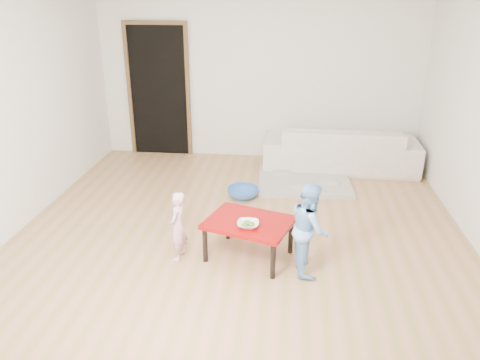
% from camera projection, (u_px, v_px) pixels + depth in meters
% --- Properties ---
extents(floor, '(5.00, 5.00, 0.01)m').
position_uv_depth(floor, '(242.00, 225.00, 5.43)').
color(floor, '#9D7E43').
rests_on(floor, ground).
extents(back_wall, '(5.00, 0.02, 2.60)m').
position_uv_depth(back_wall, '(259.00, 76.00, 7.24)').
color(back_wall, white).
rests_on(back_wall, floor).
extents(left_wall, '(0.02, 5.00, 2.60)m').
position_uv_depth(left_wall, '(19.00, 110.00, 5.19)').
color(left_wall, white).
rests_on(left_wall, floor).
extents(doorway, '(1.02, 0.08, 2.11)m').
position_uv_depth(doorway, '(159.00, 92.00, 7.49)').
color(doorway, brown).
rests_on(doorway, back_wall).
extents(sofa, '(2.29, 0.94, 0.66)m').
position_uv_depth(sofa, '(340.00, 147.00, 7.06)').
color(sofa, silver).
rests_on(sofa, floor).
extents(cushion, '(0.46, 0.41, 0.11)m').
position_uv_depth(cushion, '(310.00, 139.00, 6.93)').
color(cushion, orange).
rests_on(cushion, sofa).
extents(red_table, '(0.97, 0.84, 0.41)m').
position_uv_depth(red_table, '(249.00, 239.00, 4.72)').
color(red_table, '#890807').
rests_on(red_table, floor).
extents(bowl, '(0.21, 0.21, 0.05)m').
position_uv_depth(bowl, '(248.00, 224.00, 4.51)').
color(bowl, white).
rests_on(bowl, red_table).
extents(broccoli, '(0.12, 0.12, 0.06)m').
position_uv_depth(broccoli, '(248.00, 224.00, 4.51)').
color(broccoli, '#2D5919').
rests_on(broccoli, red_table).
extents(child_pink, '(0.20, 0.28, 0.72)m').
position_uv_depth(child_pink, '(178.00, 226.00, 4.64)').
color(child_pink, '#D26091').
rests_on(child_pink, floor).
extents(child_blue, '(0.40, 0.48, 0.91)m').
position_uv_depth(child_blue, '(310.00, 228.00, 4.40)').
color(child_blue, '#6BC3F8').
rests_on(child_blue, floor).
extents(basin, '(0.42, 0.42, 0.13)m').
position_uv_depth(basin, '(243.00, 193.00, 6.14)').
color(basin, '#2F61B3').
rests_on(basin, floor).
extents(blanket, '(1.32, 1.12, 0.06)m').
position_uv_depth(blanket, '(304.00, 181.00, 6.59)').
color(blanket, '#B6AEA0').
rests_on(blanket, floor).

